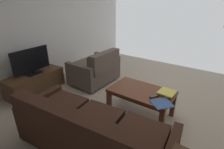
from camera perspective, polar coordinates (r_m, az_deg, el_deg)
ground_plane at (r=3.27m, az=10.93°, el=-11.37°), size 5.19×5.50×0.01m
wall_right at (r=4.42m, az=-20.82°, el=16.57°), size 0.12×5.50×2.85m
sofa_main at (r=2.23m, az=-7.60°, el=-18.76°), size 2.07×1.00×0.80m
loveseat_near at (r=4.06m, az=-5.39°, el=1.86°), size 0.81×1.10×0.81m
coffee_table at (r=2.92m, az=9.81°, el=-6.50°), size 1.04×0.64×0.47m
tv_stand at (r=4.05m, az=-24.34°, el=-2.49°), size 0.55×1.23×0.43m
flat_tv at (r=3.88m, az=-25.52°, el=4.11°), size 0.22×0.82×0.54m
book_stack at (r=2.87m, az=17.93°, el=-5.79°), size 0.27×0.29×0.04m
tv_remote at (r=2.73m, az=14.00°, el=-7.19°), size 0.11×0.16×0.02m
loose_magazine at (r=2.60m, az=16.40°, el=-9.30°), size 0.38×0.38×0.01m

